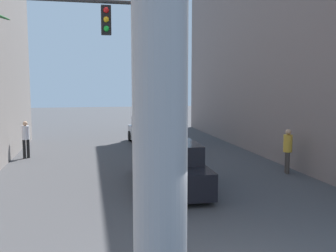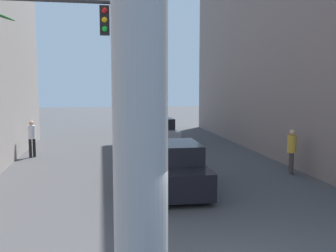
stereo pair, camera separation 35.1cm
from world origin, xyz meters
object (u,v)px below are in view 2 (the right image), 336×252
at_px(car_lead, 170,167).
at_px(palm_tree_far_left, 15,48).
at_px(car_far, 156,132).
at_px(pedestrian_far_left, 32,136).
at_px(pedestrian_mid_right, 292,148).

bearing_deg(car_lead, palm_tree_far_left, 122.50).
xyz_separation_m(car_far, pedestrian_far_left, (-6.33, -2.73, 0.29)).
bearing_deg(pedestrian_far_left, pedestrian_mid_right, -26.88).
height_order(car_far, pedestrian_far_left, pedestrian_far_left).
xyz_separation_m(palm_tree_far_left, pedestrian_far_left, (1.61, -4.91, -4.53)).
bearing_deg(pedestrian_mid_right, pedestrian_far_left, 153.12).
bearing_deg(pedestrian_far_left, car_far, 23.34).
bearing_deg(car_lead, pedestrian_mid_right, 11.28).
height_order(car_far, pedestrian_mid_right, pedestrian_mid_right).
bearing_deg(palm_tree_far_left, pedestrian_mid_right, -40.23).
bearing_deg(pedestrian_mid_right, palm_tree_far_left, 139.77).
bearing_deg(palm_tree_far_left, pedestrian_far_left, -71.81).
relative_size(car_far, pedestrian_far_left, 2.61).
xyz_separation_m(car_far, palm_tree_far_left, (-7.94, 2.18, 4.82)).
bearing_deg(pedestrian_mid_right, car_far, 117.16).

